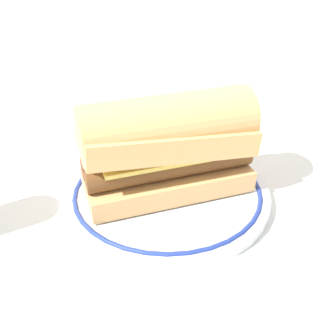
% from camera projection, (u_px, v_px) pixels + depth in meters
% --- Properties ---
extents(ground_plane, '(1.50, 1.50, 0.00)m').
position_uv_depth(ground_plane, '(153.00, 194.00, 0.52)').
color(ground_plane, silver).
extents(plate, '(0.26, 0.26, 0.01)m').
position_uv_depth(plate, '(168.00, 193.00, 0.51)').
color(plate, white).
rests_on(plate, ground_plane).
extents(sausage_sandwich, '(0.22, 0.14, 0.12)m').
position_uv_depth(sausage_sandwich, '(168.00, 144.00, 0.48)').
color(sausage_sandwich, '#E2AA6A').
rests_on(sausage_sandwich, plate).
extents(butter_knife, '(0.16, 0.05, 0.01)m').
position_uv_depth(butter_knife, '(223.00, 135.00, 0.66)').
color(butter_knife, silver).
rests_on(butter_knife, ground_plane).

